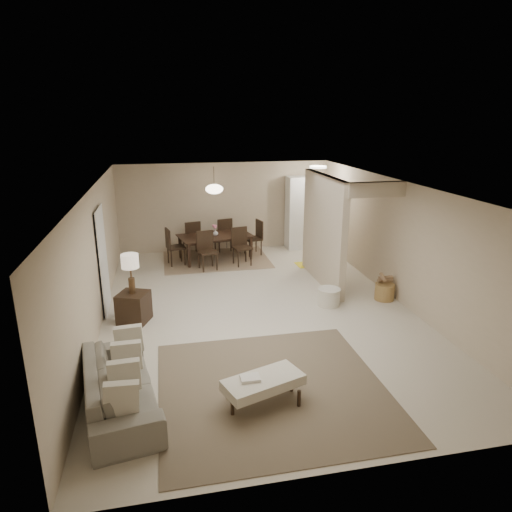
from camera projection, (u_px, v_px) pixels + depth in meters
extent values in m
plane|color=beige|center=(257.00, 309.00, 9.22)|extent=(9.00, 9.00, 0.00)
plane|color=white|center=(257.00, 186.00, 8.48)|extent=(9.00, 9.00, 0.00)
plane|color=#BFAC90|center=(225.00, 207.00, 13.06)|extent=(6.00, 0.00, 6.00)
plane|color=#BFAC90|center=(96.00, 259.00, 8.27)|extent=(0.00, 9.00, 9.00)
plane|color=#BFAC90|center=(399.00, 242.00, 9.43)|extent=(0.00, 9.00, 9.00)
cube|color=#BFAC90|center=(323.00, 230.00, 10.37)|extent=(0.15, 2.50, 2.50)
cube|color=black|center=(102.00, 261.00, 8.91)|extent=(0.04, 0.90, 2.04)
cube|color=white|center=(307.00, 213.00, 13.25)|extent=(1.20, 0.55, 2.10)
cylinder|color=white|center=(318.00, 167.00, 11.94)|extent=(0.44, 0.44, 0.05)
cube|color=brown|center=(272.00, 388.00, 6.53)|extent=(3.20, 3.20, 0.01)
imported|color=gray|center=(120.00, 386.00, 6.04)|extent=(2.29, 1.20, 0.64)
cube|color=beige|center=(263.00, 383.00, 6.12)|extent=(1.18, 0.83, 0.14)
cylinder|color=black|center=(232.00, 407.00, 5.92)|extent=(0.05, 0.05, 0.24)
cylinder|color=black|center=(299.00, 399.00, 6.10)|extent=(0.05, 0.05, 0.24)
cylinder|color=black|center=(228.00, 391.00, 6.26)|extent=(0.05, 0.05, 0.24)
cylinder|color=black|center=(292.00, 384.00, 6.43)|extent=(0.05, 0.05, 0.24)
cube|color=black|center=(134.00, 307.00, 8.59)|extent=(0.68, 0.68, 0.57)
cylinder|color=#4C3520|center=(132.00, 286.00, 8.46)|extent=(0.12, 0.12, 0.30)
cylinder|color=#4C3520|center=(131.00, 271.00, 8.38)|extent=(0.03, 0.03, 0.26)
cylinder|color=beige|center=(130.00, 261.00, 8.32)|extent=(0.32, 0.32, 0.26)
cylinder|color=beige|center=(329.00, 297.00, 9.36)|extent=(0.46, 0.46, 0.36)
cylinder|color=olive|center=(384.00, 292.00, 9.66)|extent=(0.48, 0.48, 0.35)
cube|color=#8C7457|center=(216.00, 259.00, 12.41)|extent=(2.80, 2.10, 0.01)
imported|color=black|center=(216.00, 248.00, 12.31)|extent=(2.10, 1.45, 0.67)
imported|color=white|center=(215.00, 233.00, 12.19)|extent=(0.19, 0.19, 0.16)
cube|color=yellow|center=(312.00, 264.00, 12.00)|extent=(0.84, 0.53, 0.01)
cylinder|color=#4C3520|center=(214.00, 176.00, 11.75)|extent=(0.02, 0.02, 0.50)
ellipsoid|color=#FFEAC6|center=(214.00, 189.00, 11.84)|extent=(0.46, 0.46, 0.25)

